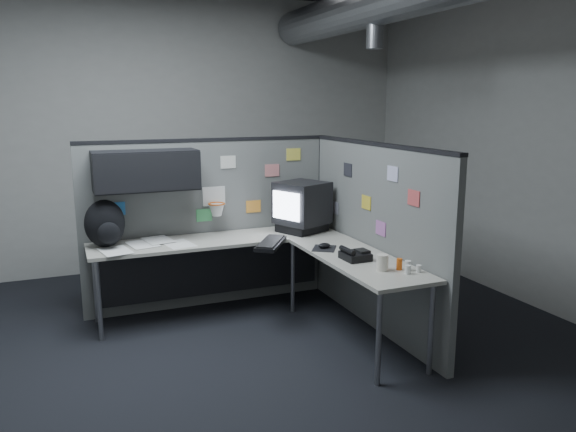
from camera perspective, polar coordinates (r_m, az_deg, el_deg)
name	(u,v)px	position (r m, az deg, el deg)	size (l,w,h in m)	color
room	(331,84)	(4.38, 4.42, 13.20)	(5.62, 5.62, 3.22)	black
partition_back	(194,207)	(5.36, -9.55, 0.94)	(2.44, 0.42, 1.63)	#5E605E
partition_right	(374,235)	(4.96, 8.70, -1.97)	(0.07, 2.23, 1.63)	#5E605E
desk	(253,255)	(5.05, -3.60, -4.03)	(2.31, 2.11, 0.73)	#ACA99C
monitor	(302,206)	(5.41, 1.43, 1.01)	(0.56, 0.56, 0.48)	black
keyboard	(271,243)	(4.92, -1.77, -2.77)	(0.43, 0.51, 0.04)	black
mouse	(324,247)	(4.82, 3.70, -3.14)	(0.28, 0.29, 0.05)	black
phone	(355,255)	(4.51, 6.81, -3.96)	(0.20, 0.22, 0.10)	black
bottles	(407,267)	(4.26, 11.98, -5.04)	(0.15, 0.17, 0.09)	silver
cup	(382,263)	(4.24, 9.56, -4.69)	(0.09, 0.09, 0.12)	beige
papers	(149,245)	(5.07, -13.93, -2.84)	(0.83, 0.60, 0.01)	white
backpack	(105,224)	(5.06, -18.09, -0.82)	(0.38, 0.37, 0.42)	black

